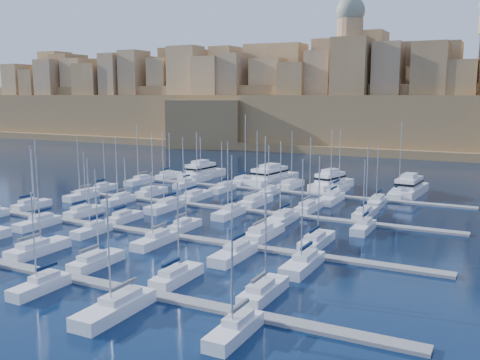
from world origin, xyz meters
The scene contains 52 objects.
ground centered at (0.00, 0.00, 0.00)m, with size 600.00×600.00×0.00m, color black.
pontoon_near centered at (0.00, -34.00, 0.20)m, with size 84.00×2.00×0.40m, color slate.
pontoon_mid_near centered at (0.00, -12.00, 0.20)m, with size 84.00×2.00×0.40m, color slate.
pontoon_mid_far centered at (0.00, 10.00, 0.20)m, with size 84.00×2.00×0.40m, color slate.
pontoon_far centered at (0.00, 32.00, 0.20)m, with size 84.00×2.00×0.40m, color slate.
sailboat_2 centered at (-11.68, -28.25, 0.77)m, with size 2.92×9.74×16.48m.
sailboat_3 centered at (-0.45, -28.88, 0.73)m, with size 2.54×8.46×13.13m.
sailboat_4 centered at (12.16, -28.95, 0.72)m, with size 2.50×8.32×12.37m.
sailboat_5 centered at (23.52, -28.78, 0.72)m, with size 2.60×8.66×12.06m.
sailboat_9 centered at (0.14, -38.72, 0.71)m, with size 2.29×7.64×11.92m.
sailboat_10 centered at (12.06, -39.95, 0.75)m, with size 3.05×10.15×13.21m.
sailboat_11 centered at (25.24, -38.91, 0.71)m, with size 2.41×8.02×11.59m.
sailboat_12 centered at (-36.60, -7.01, 0.73)m, with size 2.46×8.18×12.81m.
sailboat_13 centered at (-23.03, -6.94, 0.72)m, with size 2.50×8.33×12.06m.
sailboat_14 centered at (-13.32, -7.22, 0.71)m, with size 2.33×7.77×11.59m.
sailboat_15 centered at (-0.58, -7.44, 0.71)m, with size 2.20×7.33×11.35m.
sailboat_16 centered at (13.06, -5.96, 0.77)m, with size 3.10×10.33×16.23m.
sailboat_17 centered at (22.01, -6.42, 0.74)m, with size 2.82×9.39×13.67m.
sailboat_19 centered at (-23.71, -17.19, 0.74)m, with size 2.58×8.61×13.67m.
sailboat_20 centered at (-12.21, -16.67, 0.72)m, with size 2.26×7.54×12.77m.
sailboat_21 centered at (0.46, -17.20, 0.72)m, with size 2.58×8.61×11.42m.
sailboat_22 centered at (14.06, -17.70, 0.75)m, with size 2.89×9.64×14.68m.
sailboat_23 centered at (24.02, -17.66, 0.75)m, with size 2.87×9.55×14.63m.
sailboat_24 centered at (-37.19, 14.60, 0.72)m, with size 2.22×7.40×12.05m.
sailboat_25 centered at (-24.06, 15.32, 0.74)m, with size 2.66×8.86×14.31m.
sailboat_26 centered at (-12.68, 15.65, 0.75)m, with size 2.86×9.55×14.65m.
sailboat_27 centered at (1.27, 16.15, 0.77)m, with size 3.17×10.55×15.30m.
sailboat_28 centered at (12.82, 15.57, 0.75)m, with size 2.81×9.38×14.53m.
sailboat_29 centered at (23.84, 15.44, 0.74)m, with size 2.73×9.11×13.99m.
sailboat_30 centered at (-34.71, 4.81, 0.74)m, with size 2.58×8.61×13.67m.
sailboat_31 centered at (-24.61, 4.96, 0.74)m, with size 2.49×8.29×14.02m.
sailboat_32 centered at (-12.27, 3.98, 0.77)m, with size 3.08×10.28×15.70m.
sailboat_33 centered at (1.40, 4.61, 0.74)m, with size 2.70×9.00×14.14m.
sailboat_34 centered at (11.99, 4.09, 0.76)m, with size 3.02×10.06×14.68m.
sailboat_35 centered at (26.16, 5.04, 0.72)m, with size 2.44×8.14×12.37m.
sailboat_36 centered at (-34.59, 37.31, 0.73)m, with size 2.65×8.85×12.52m.
sailboat_37 centered at (-24.70, 37.07, 0.72)m, with size 2.51×8.36×11.71m.
sailboat_38 centered at (-12.37, 38.21, 0.79)m, with size 3.20×10.68×17.64m.
sailboat_39 centered at (0.12, 38.17, 0.76)m, with size 3.18×10.59×13.94m.
sailboat_40 centered at (12.05, 37.73, 0.76)m, with size 2.91×9.71×14.82m.
sailboat_41 centered at (25.50, 37.88, 0.77)m, with size 3.00×10.01×16.67m.
sailboat_42 centered at (-35.92, 26.53, 0.76)m, with size 2.75×9.17×15.23m.
sailboat_43 centered at (-23.20, 27.50, 0.72)m, with size 2.16×7.19×12.29m.
sailboat_44 centered at (-12.11, 26.74, 0.72)m, with size 2.62×8.74×11.90m.
sailboat_45 centered at (-0.61, 27.29, 0.71)m, with size 2.29×7.63×11.55m.
sailboat_46 centered at (14.12, 25.93, 0.77)m, with size 3.12×10.39×15.41m.
sailboat_47 centered at (23.44, 26.59, 0.73)m, with size 2.72×9.05×12.39m.
motor_yacht_a centered at (-26.55, 41.12, 1.73)m, with size 6.01×16.19×5.25m.
motor_yacht_b centered at (-6.91, 42.41, 1.73)m, with size 8.01×19.13×5.25m.
motor_yacht_c centered at (9.45, 40.47, 1.73)m, with size 7.33×15.09×5.25m.
motor_yacht_d centered at (27.28, 41.25, 1.73)m, with size 6.00×16.44×5.25m.
fortified_city centered at (-0.19, 155.26, 14.74)m, with size 460.00×108.95×59.52m.
Camera 1 is at (46.81, -80.17, 22.26)m, focal length 40.00 mm.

